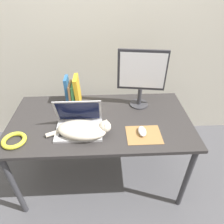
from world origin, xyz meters
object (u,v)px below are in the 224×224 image
(external_monitor, at_px, (142,75))
(cable_coil, at_px, (14,140))
(cat, at_px, (84,130))
(book_row, at_px, (73,91))
(computer_mouse, at_px, (142,131))
(laptop, at_px, (79,124))

(external_monitor, relative_size, cable_coil, 2.92)
(cat, distance_m, book_row, 0.47)
(cat, relative_size, cable_coil, 2.80)
(cat, distance_m, computer_mouse, 0.44)
(external_monitor, relative_size, book_row, 1.97)
(external_monitor, bearing_deg, cable_coil, -155.91)
(cat, bearing_deg, external_monitor, 39.05)
(cat, height_order, book_row, book_row)
(cat, relative_size, book_row, 1.89)
(laptop, bearing_deg, computer_mouse, -8.60)
(laptop, relative_size, cable_coil, 2.02)
(external_monitor, distance_m, book_row, 0.62)
(computer_mouse, height_order, cable_coil, computer_mouse)
(computer_mouse, bearing_deg, external_monitor, 84.53)
(book_row, xyz_separation_m, cable_coil, (-0.38, -0.50, -0.10))
(computer_mouse, xyz_separation_m, book_row, (-0.55, 0.45, 0.10))
(external_monitor, bearing_deg, laptop, -148.52)
(cat, bearing_deg, cable_coil, -174.29)
(laptop, height_order, external_monitor, external_monitor)
(book_row, distance_m, cable_coil, 0.64)
(laptop, distance_m, external_monitor, 0.65)
(external_monitor, bearing_deg, cat, -140.95)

